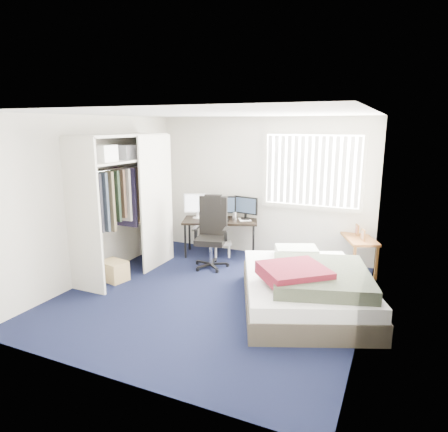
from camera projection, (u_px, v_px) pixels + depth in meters
ground at (212, 296)px, 5.64m from camera, size 4.20×4.20×0.00m
room_shell at (212, 190)px, 5.30m from camera, size 4.20×4.20×4.20m
window_assembly at (312, 171)px, 6.74m from camera, size 1.72×0.09×1.32m
closet at (123, 191)px, 6.24m from camera, size 0.64×1.84×2.22m
desk at (220, 217)px, 7.32m from camera, size 1.48×1.06×1.12m
office_chair at (212, 240)px, 6.74m from camera, size 0.68×0.68×1.21m
footstool at (222, 245)px, 7.29m from camera, size 0.41×0.37×0.27m
nightstand at (359, 241)px, 6.47m from camera, size 0.72×0.94×0.76m
bed at (306, 287)px, 5.22m from camera, size 2.22×2.50×0.68m
pine_box at (114, 271)px, 6.17m from camera, size 0.46×0.38×0.30m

